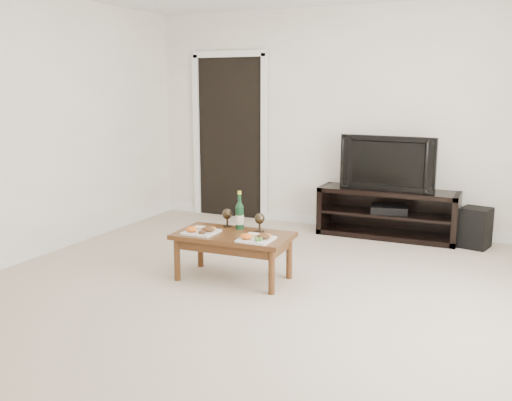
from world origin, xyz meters
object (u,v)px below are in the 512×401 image
Objects in this scene: media_console at (387,213)px; television at (390,163)px; subwoofer at (475,228)px; coffee_table at (233,257)px.

television is (0.00, 0.00, 0.58)m from media_console.
television is 2.47× the size of subwoofer.
television is at bearing -169.05° from subwoofer.
media_console is 1.46× the size of television.
subwoofer is (0.95, -0.04, -0.06)m from media_console.
media_console is 1.52× the size of coffee_table.
television reaches higher than media_console.
coffee_table is (-1.88, -1.99, -0.00)m from subwoofer.
media_console is at bearing 0.00° from television.
coffee_table is (-0.93, -2.03, -0.65)m from television.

